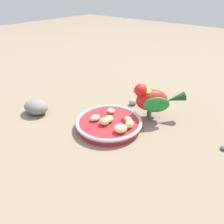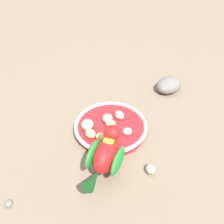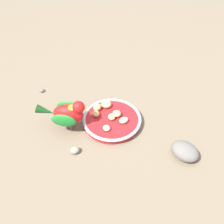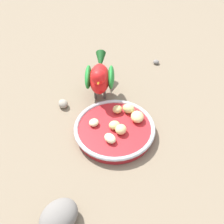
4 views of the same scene
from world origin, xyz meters
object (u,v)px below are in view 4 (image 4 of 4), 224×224
(apple_piece_5, at_px, (138,118))
(apple_piece_6, at_px, (117,109))
(apple_piece_1, at_px, (128,109))
(apple_piece_2, at_px, (109,137))
(apple_piece_4, at_px, (114,125))
(pebble_1, at_px, (156,62))
(parrot, at_px, (100,77))
(pebble_0, at_px, (63,103))
(rock_large, at_px, (59,217))
(feeding_bowl, at_px, (115,130))
(apple_piece_0, at_px, (95,122))
(apple_piece_3, at_px, (122,130))

(apple_piece_5, bearing_deg, apple_piece_6, 13.91)
(apple_piece_1, xyz_separation_m, apple_piece_2, (-0.03, 0.10, -0.00))
(apple_piece_4, bearing_deg, pebble_1, -69.68)
(parrot, bearing_deg, pebble_0, -66.41)
(apple_piece_2, relative_size, pebble_1, 1.69)
(apple_piece_6, xyz_separation_m, rock_large, (-0.12, 0.28, -0.01))
(rock_large, xyz_separation_m, pebble_1, (0.20, -0.54, -0.02))
(feeding_bowl, distance_m, apple_piece_1, 0.07)
(pebble_0, distance_m, pebble_1, 0.33)
(apple_piece_0, bearing_deg, apple_piece_1, -108.89)
(apple_piece_4, bearing_deg, feeding_bowl, 156.17)
(feeding_bowl, height_order, pebble_0, feeding_bowl)
(pebble_0, relative_size, pebble_1, 1.55)
(feeding_bowl, xyz_separation_m, apple_piece_1, (0.01, -0.06, 0.02))
(rock_large, bearing_deg, apple_piece_3, -75.33)
(apple_piece_4, distance_m, pebble_0, 0.17)
(parrot, distance_m, rock_large, 0.38)
(apple_piece_3, relative_size, apple_piece_4, 1.06)
(apple_piece_0, bearing_deg, apple_piece_4, -151.66)
(apple_piece_5, relative_size, parrot, 0.26)
(apple_piece_3, height_order, apple_piece_6, apple_piece_3)
(apple_piece_3, distance_m, pebble_1, 0.33)
(apple_piece_4, height_order, pebble_0, apple_piece_4)
(apple_piece_4, bearing_deg, apple_piece_3, -179.98)
(feeding_bowl, distance_m, apple_piece_5, 0.07)
(apple_piece_3, bearing_deg, apple_piece_6, -37.81)
(feeding_bowl, distance_m, apple_piece_2, 0.04)
(apple_piece_2, distance_m, pebble_1, 0.36)
(parrot, relative_size, pebble_0, 4.86)
(pebble_0, height_order, pebble_1, pebble_0)
(apple_piece_0, bearing_deg, rock_large, 120.80)
(pebble_0, bearing_deg, apple_piece_5, -155.81)
(pebble_0, bearing_deg, apple_piece_2, 176.86)
(parrot, bearing_deg, apple_piece_1, 42.80)
(apple_piece_0, distance_m, apple_piece_4, 0.05)
(apple_piece_6, bearing_deg, apple_piece_2, 121.94)
(apple_piece_6, distance_m, pebble_0, 0.15)
(apple_piece_1, xyz_separation_m, apple_piece_4, (-0.01, 0.06, -0.00))
(feeding_bowl, xyz_separation_m, pebble_1, (0.11, -0.30, -0.01))
(feeding_bowl, relative_size, apple_piece_1, 6.46)
(feeding_bowl, xyz_separation_m, pebble_0, (0.16, 0.03, -0.00))
(rock_large, bearing_deg, apple_piece_6, -67.19)
(apple_piece_3, bearing_deg, apple_piece_5, -91.39)
(apple_piece_1, relative_size, apple_piece_4, 1.14)
(feeding_bowl, relative_size, apple_piece_6, 8.21)
(apple_piece_2, height_order, apple_piece_5, apple_piece_5)
(feeding_bowl, distance_m, apple_piece_3, 0.03)
(apple_piece_2, xyz_separation_m, pebble_0, (0.18, -0.01, -0.02))
(apple_piece_6, bearing_deg, pebble_1, -73.00)
(apple_piece_0, xyz_separation_m, apple_piece_6, (-0.01, -0.07, 0.00))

